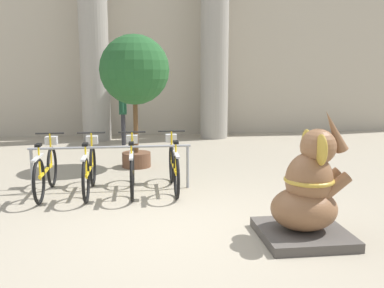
{
  "coord_description": "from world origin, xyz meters",
  "views": [
    {
      "loc": [
        -0.52,
        -5.26,
        2.01
      ],
      "look_at": [
        0.22,
        0.64,
        1.0
      ],
      "focal_mm": 40.0,
      "sensor_mm": 36.0,
      "label": 1
    }
  ],
  "objects": [
    {
      "name": "building_facade",
      "position": [
        0.0,
        8.6,
        3.0
      ],
      "size": [
        20.0,
        0.2,
        6.0
      ],
      "color": "#B2A893",
      "rests_on": "ground_plane"
    },
    {
      "name": "bicycle_2",
      "position": [
        -0.65,
        1.83,
        0.41
      ],
      "size": [
        0.48,
        1.73,
        0.97
      ],
      "color": "black",
      "rests_on": "ground_plane"
    },
    {
      "name": "elephant_statue",
      "position": [
        1.48,
        -0.51,
        0.54
      ],
      "size": [
        1.04,
        1.04,
        1.59
      ],
      "color": "#4C4742",
      "rests_on": "ground_plane"
    },
    {
      "name": "potted_tree",
      "position": [
        -0.59,
        3.75,
        1.98
      ],
      "size": [
        1.44,
        1.44,
        2.77
      ],
      "color": "brown",
      "rests_on": "ground_plane"
    },
    {
      "name": "bicycle_0",
      "position": [
        -2.06,
        1.85,
        0.41
      ],
      "size": [
        0.48,
        1.73,
        0.97
      ],
      "color": "black",
      "rests_on": "ground_plane"
    },
    {
      "name": "bicycle_1",
      "position": [
        -1.35,
        1.83,
        0.41
      ],
      "size": [
        0.48,
        1.73,
        0.97
      ],
      "color": "black",
      "rests_on": "ground_plane"
    },
    {
      "name": "person_pedestrian",
      "position": [
        -0.95,
        6.63,
        1.06
      ],
      "size": [
        0.23,
        0.47,
        1.75
      ],
      "color": "#28282D",
      "rests_on": "ground_plane"
    },
    {
      "name": "column_right",
      "position": [
        1.76,
        7.6,
        2.62
      ],
      "size": [
        1.04,
        1.04,
        5.16
      ],
      "color": "gray",
      "rests_on": "ground_plane"
    },
    {
      "name": "bike_rack",
      "position": [
        -1.0,
        1.95,
        0.58
      ],
      "size": [
        2.71,
        0.05,
        0.77
      ],
      "color": "gray",
      "rests_on": "ground_plane"
    },
    {
      "name": "column_left",
      "position": [
        -1.76,
        7.6,
        2.62
      ],
      "size": [
        1.04,
        1.04,
        5.16
      ],
      "color": "gray",
      "rests_on": "ground_plane"
    },
    {
      "name": "ground_plane",
      "position": [
        0.0,
        0.0,
        0.0
      ],
      "size": [
        60.0,
        60.0,
        0.0
      ],
      "primitive_type": "plane",
      "color": "#9E937F"
    },
    {
      "name": "bicycle_3",
      "position": [
        0.05,
        1.87,
        0.41
      ],
      "size": [
        0.48,
        1.73,
        0.97
      ],
      "color": "black",
      "rests_on": "ground_plane"
    }
  ]
}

